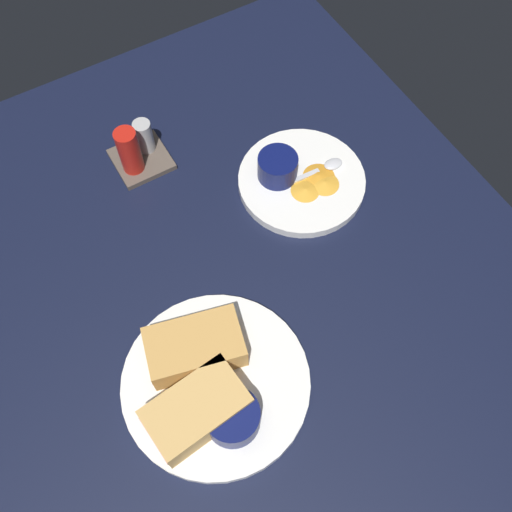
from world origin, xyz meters
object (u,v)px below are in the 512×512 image
spoon_by_dark_ramekin (216,382)px  spoon_by_gravy_ramekin (326,167)px  plate_sandwich_main (216,383)px  sandwich_half_far (197,410)px  plate_chips_companion (301,181)px  ramekin_light_gravy (278,167)px  ramekin_dark_sauce (232,417)px  sandwich_half_near (195,347)px  condiment_caddy (137,151)px

spoon_by_dark_ramekin → spoon_by_gravy_ramekin: same height
plate_sandwich_main → spoon_by_dark_ramekin: 1.17cm
sandwich_half_far → plate_chips_companion: (32.58, 25.50, -3.20)cm
sandwich_half_far → spoon_by_gravy_ramekin: bearing=34.1°
ramekin_light_gravy → spoon_by_gravy_ramekin: ramekin_light_gravy is taller
ramekin_dark_sauce → spoon_by_gravy_ramekin: ramekin_dark_sauce is taller
sandwich_half_near → spoon_by_dark_ramekin: (0.33, -5.08, -2.04)cm
sandwich_half_near → spoon_by_dark_ramekin: size_ratio=1.46×
sandwich_half_far → sandwich_half_near: bearing=63.8°
sandwich_half_far → plate_chips_companion: bearing=38.1°
plate_chips_companion → condiment_caddy: bearing=140.7°
sandwich_half_near → plate_chips_companion: bearing=31.7°
condiment_caddy → spoon_by_dark_ramekin: bearing=-99.9°
ramekin_light_gravy → spoon_by_gravy_ramekin: (7.74, -2.94, -1.93)cm
ramekin_dark_sauce → ramekin_light_gravy: ramekin_light_gravy is taller
condiment_caddy → plate_sandwich_main: bearing=-100.0°
sandwich_half_near → ramekin_dark_sauce: bearing=-91.1°
sandwich_half_far → spoon_by_dark_ramekin: bearing=32.4°
ramekin_dark_sauce → spoon_by_gravy_ramekin: size_ratio=0.74×
sandwich_half_near → condiment_caddy: condiment_caddy is taller
sandwich_half_far → spoon_by_dark_ramekin: sandwich_half_far is taller
ramekin_light_gravy → spoon_by_gravy_ramekin: 8.50cm
sandwich_half_near → ramekin_dark_sauce: 10.78cm
sandwich_half_near → plate_sandwich_main: bearing=-86.2°
sandwich_half_far → spoon_by_gravy_ramekin: 44.94cm
plate_sandwich_main → sandwich_half_far: (-4.11, -2.75, 3.20)cm
plate_sandwich_main → spoon_by_gravy_ramekin: spoon_by_gravy_ramekin is taller
plate_sandwich_main → ramekin_light_gravy: (25.31, 25.37, 3.10)cm
ramekin_light_gravy → spoon_by_gravy_ramekin: bearing=-20.8°
plate_sandwich_main → plate_chips_companion: bearing=38.6°
plate_chips_companion → sandwich_half_near: bearing=-148.3°
plate_chips_companion → ramekin_light_gravy: 5.14cm
spoon_by_dark_ramekin → ramekin_light_gravy: (25.31, 25.52, 1.93)cm
sandwich_half_near → ramekin_light_gravy: sandwich_half_near is taller
plate_sandwich_main → plate_chips_companion: 36.44cm
ramekin_dark_sauce → ramekin_light_gravy: (25.84, 31.21, 0.09)cm
ramekin_dark_sauce → spoon_by_dark_ramekin: (0.53, 5.69, -1.84)cm
plate_sandwich_main → sandwich_half_far: bearing=-146.2°
spoon_by_dark_ramekin → condiment_caddy: 41.05cm
plate_chips_companion → spoon_by_gravy_ramekin: spoon_by_gravy_ramekin is taller
ramekin_dark_sauce → plate_sandwich_main: bearing=84.8°
ramekin_dark_sauce → spoon_by_dark_ramekin: 6.00cm
sandwich_half_near → spoon_by_gravy_ramekin: (33.38, 17.50, -2.04)cm
spoon_by_dark_ramekin → spoon_by_gravy_ramekin: size_ratio=1.00×
sandwich_half_near → condiment_caddy: bearing=78.1°
ramekin_dark_sauce → plate_chips_companion: size_ratio=0.35×
spoon_by_gravy_ramekin → sandwich_half_far: bearing=-145.9°
ramekin_light_gravy → spoon_by_gravy_ramekin: size_ratio=0.66×
plate_chips_companion → spoon_by_gravy_ramekin: 4.74cm
sandwich_half_near → ramekin_light_gravy: 32.79cm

